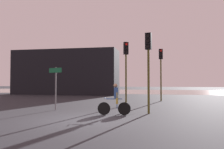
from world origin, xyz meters
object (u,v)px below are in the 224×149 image
traffic_light_center (126,61)px  direction_sign_post (56,82)px  cyclist (115,99)px  traffic_light_near_right (148,57)px  traffic_light_far_right (161,65)px  distant_building (66,72)px

traffic_light_center → direction_sign_post: (-3.88, -3.38, -1.49)m
cyclist → traffic_light_center: bearing=-7.9°
traffic_light_near_right → cyclist: (-1.68, -0.81, -2.22)m
traffic_light_center → traffic_light_near_right: bearing=89.2°
traffic_light_far_right → traffic_light_near_right: traffic_light_far_right is taller
traffic_light_near_right → cyclist: traffic_light_near_right is taller
traffic_light_near_right → direction_sign_post: size_ratio=1.68×
traffic_light_center → cyclist: bearing=65.3°
distant_building → traffic_light_near_right: 19.24m
distant_building → traffic_light_center: bearing=-50.8°
traffic_light_near_right → cyclist: 2.90m
traffic_light_center → cyclist: size_ratio=2.71×
distant_building → cyclist: distant_building is taller
distant_building → traffic_light_far_right: size_ratio=3.01×
traffic_light_far_right → cyclist: bearing=66.5°
traffic_light_near_right → distant_building: bearing=-41.8°
traffic_light_far_right → direction_sign_post: bearing=41.8°
traffic_light_far_right → direction_sign_post: size_ratio=1.77×
distant_building → traffic_light_center: (9.61, -11.77, 0.26)m
distant_building → traffic_light_far_right: bearing=-32.6°
traffic_light_center → traffic_light_far_right: size_ratio=1.00×
distant_building → direction_sign_post: bearing=-69.3°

